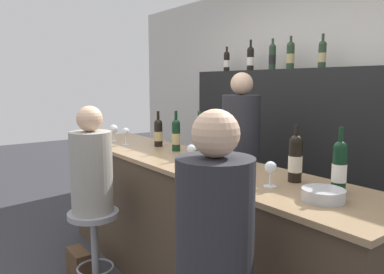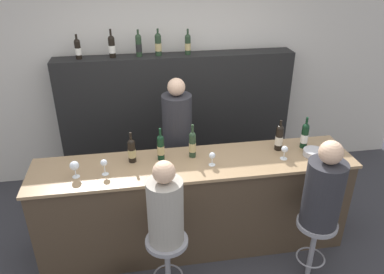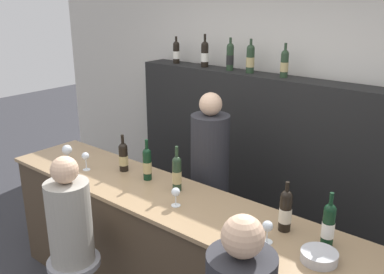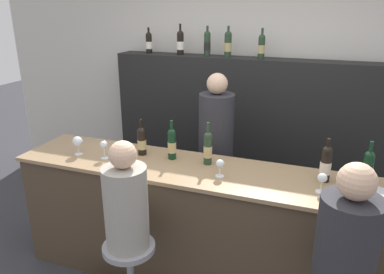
{
  "view_description": "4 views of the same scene",
  "coord_description": "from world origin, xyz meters",
  "px_view_note": "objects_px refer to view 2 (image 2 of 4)",
  "views": [
    {
      "loc": [
        2.14,
        -1.25,
        1.55
      ],
      "look_at": [
        0.06,
        0.29,
        1.17
      ],
      "focal_mm": 35.0,
      "sensor_mm": 36.0,
      "label": 1
    },
    {
      "loc": [
        -0.52,
        -2.68,
        2.83
      ],
      "look_at": [
        -0.02,
        0.33,
        1.25
      ],
      "focal_mm": 35.0,
      "sensor_mm": 36.0,
      "label": 2
    },
    {
      "loc": [
        1.88,
        -1.7,
        2.36
      ],
      "look_at": [
        0.15,
        0.39,
        1.45
      ],
      "focal_mm": 40.0,
      "sensor_mm": 36.0,
      "label": 3
    },
    {
      "loc": [
        0.81,
        -2.17,
        2.18
      ],
      "look_at": [
        -0.1,
        0.31,
        1.25
      ],
      "focal_mm": 35.0,
      "sensor_mm": 36.0,
      "label": 4
    }
  ],
  "objects_px": {
    "wine_bottle_counter_4": "(305,135)",
    "wine_bottle_backbar_4": "(188,44)",
    "bar_stool_left": "(167,252)",
    "bar_stool_right": "(315,234)",
    "wine_bottle_counter_0": "(132,150)",
    "wine_bottle_backbar_1": "(112,46)",
    "wine_bottle_backbar_0": "(78,49)",
    "wine_glass_3": "(285,150)",
    "wine_glass_1": "(104,164)",
    "guest_seated_right": "(324,190)",
    "wine_bottle_backbar_3": "(158,44)",
    "wine_bottle_counter_1": "(161,147)",
    "wine_glass_2": "(212,156)",
    "guest_seated_left": "(165,208)",
    "metal_bowl": "(313,153)",
    "wine_bottle_backbar_2": "(139,45)",
    "wine_glass_0": "(74,166)",
    "wine_bottle_counter_3": "(279,137)",
    "bartender": "(178,154)",
    "wine_bottle_counter_2": "(192,144)"
  },
  "relations": [
    {
      "from": "wine_bottle_counter_4",
      "to": "wine_bottle_backbar_4",
      "type": "relative_size",
      "value": 1.12
    },
    {
      "from": "bar_stool_left",
      "to": "bar_stool_right",
      "type": "relative_size",
      "value": 1.0
    },
    {
      "from": "wine_bottle_counter_0",
      "to": "wine_bottle_backbar_1",
      "type": "relative_size",
      "value": 0.95
    },
    {
      "from": "wine_bottle_backbar_0",
      "to": "wine_glass_3",
      "type": "height_order",
      "value": "wine_bottle_backbar_0"
    },
    {
      "from": "wine_glass_1",
      "to": "bar_stool_left",
      "type": "height_order",
      "value": "wine_glass_1"
    },
    {
      "from": "wine_bottle_backbar_1",
      "to": "guest_seated_right",
      "type": "xyz_separation_m",
      "value": [
        1.73,
        -1.94,
        -0.82
      ]
    },
    {
      "from": "wine_bottle_backbar_3",
      "to": "wine_glass_3",
      "type": "bearing_deg",
      "value": -53.64
    },
    {
      "from": "wine_bottle_backbar_1",
      "to": "wine_bottle_counter_1",
      "type": "bearing_deg",
      "value": -71.33
    },
    {
      "from": "bar_stool_right",
      "to": "guest_seated_right",
      "type": "height_order",
      "value": "guest_seated_right"
    },
    {
      "from": "wine_glass_2",
      "to": "guest_seated_left",
      "type": "height_order",
      "value": "guest_seated_left"
    },
    {
      "from": "wine_bottle_counter_1",
      "to": "bar_stool_left",
      "type": "xyz_separation_m",
      "value": [
        -0.03,
        -0.7,
        -0.64
      ]
    },
    {
      "from": "wine_glass_3",
      "to": "metal_bowl",
      "type": "distance_m",
      "value": 0.32
    },
    {
      "from": "wine_bottle_backbar_4",
      "to": "metal_bowl",
      "type": "xyz_separation_m",
      "value": [
        1.01,
        -1.41,
        -0.76
      ]
    },
    {
      "from": "wine_bottle_backbar_0",
      "to": "wine_bottle_backbar_4",
      "type": "distance_m",
      "value": 1.25
    },
    {
      "from": "wine_bottle_counter_4",
      "to": "wine_glass_1",
      "type": "xyz_separation_m",
      "value": [
        -1.95,
        -0.19,
        -0.02
      ]
    },
    {
      "from": "wine_bottle_backbar_2",
      "to": "metal_bowl",
      "type": "bearing_deg",
      "value": -41.67
    },
    {
      "from": "wine_bottle_counter_4",
      "to": "wine_glass_0",
      "type": "distance_m",
      "value": 2.21
    },
    {
      "from": "wine_bottle_counter_0",
      "to": "wine_glass_1",
      "type": "height_order",
      "value": "wine_bottle_counter_0"
    },
    {
      "from": "wine_bottle_backbar_4",
      "to": "guest_seated_right",
      "type": "height_order",
      "value": "wine_bottle_backbar_4"
    },
    {
      "from": "bar_stool_left",
      "to": "wine_bottle_backbar_4",
      "type": "bearing_deg",
      "value": 75.96
    },
    {
      "from": "metal_bowl",
      "to": "wine_glass_3",
      "type": "bearing_deg",
      "value": -176.7
    },
    {
      "from": "guest_seated_right",
      "to": "wine_bottle_counter_3",
      "type": "bearing_deg",
      "value": 101.66
    },
    {
      "from": "bartender",
      "to": "wine_bottle_counter_4",
      "type": "bearing_deg",
      "value": -22.45
    },
    {
      "from": "wine_bottle_counter_0",
      "to": "bar_stool_left",
      "type": "relative_size",
      "value": 0.48
    },
    {
      "from": "wine_glass_1",
      "to": "bar_stool_right",
      "type": "distance_m",
      "value": 2.0
    },
    {
      "from": "wine_glass_3",
      "to": "bar_stool_left",
      "type": "xyz_separation_m",
      "value": [
        -1.19,
        -0.51,
        -0.6
      ]
    },
    {
      "from": "wine_bottle_counter_1",
      "to": "bartender",
      "type": "distance_m",
      "value": 0.66
    },
    {
      "from": "wine_bottle_backbar_2",
      "to": "bar_stool_right",
      "type": "relative_size",
      "value": 0.48
    },
    {
      "from": "wine_glass_2",
      "to": "wine_bottle_backbar_1",
      "type": "bearing_deg",
      "value": 121.54
    },
    {
      "from": "wine_bottle_counter_4",
      "to": "bar_stool_left",
      "type": "distance_m",
      "value": 1.75
    },
    {
      "from": "wine_bottle_counter_3",
      "to": "wine_bottle_backbar_1",
      "type": "xyz_separation_m",
      "value": [
        -1.59,
        1.24,
        0.66
      ]
    },
    {
      "from": "wine_bottle_backbar_1",
      "to": "wine_bottle_backbar_3",
      "type": "height_order",
      "value": "wine_bottle_backbar_1"
    },
    {
      "from": "wine_bottle_counter_3",
      "to": "wine_glass_1",
      "type": "xyz_separation_m",
      "value": [
        -1.69,
        -0.19,
        -0.02
      ]
    },
    {
      "from": "wine_bottle_backbar_3",
      "to": "wine_glass_1",
      "type": "bearing_deg",
      "value": -113.63
    },
    {
      "from": "wine_bottle_counter_1",
      "to": "wine_bottle_backbar_4",
      "type": "height_order",
      "value": "wine_bottle_backbar_4"
    },
    {
      "from": "guest_seated_right",
      "to": "wine_glass_2",
      "type": "bearing_deg",
      "value": 149.16
    },
    {
      "from": "wine_bottle_counter_2",
      "to": "wine_bottle_backbar_1",
      "type": "bearing_deg",
      "value": 120.2
    },
    {
      "from": "guest_seated_right",
      "to": "bar_stool_right",
      "type": "bearing_deg",
      "value": 0.0
    },
    {
      "from": "wine_bottle_counter_0",
      "to": "guest_seated_left",
      "type": "bearing_deg",
      "value": -71.1
    },
    {
      "from": "bar_stool_right",
      "to": "bartender",
      "type": "xyz_separation_m",
      "value": [
        -1.09,
        1.2,
        0.26
      ]
    },
    {
      "from": "wine_bottle_backbar_0",
      "to": "wine_bottle_backbar_4",
      "type": "bearing_deg",
      "value": -0.0
    },
    {
      "from": "wine_bottle_counter_1",
      "to": "wine_glass_2",
      "type": "height_order",
      "value": "wine_bottle_counter_1"
    },
    {
      "from": "wine_bottle_counter_2",
      "to": "wine_glass_0",
      "type": "distance_m",
      "value": 1.09
    },
    {
      "from": "wine_bottle_backbar_2",
      "to": "wine_glass_0",
      "type": "relative_size",
      "value": 1.96
    },
    {
      "from": "wine_bottle_counter_1",
      "to": "wine_bottle_counter_2",
      "type": "xyz_separation_m",
      "value": [
        0.3,
        -0.0,
        0.0
      ]
    },
    {
      "from": "wine_bottle_counter_2",
      "to": "wine_glass_3",
      "type": "distance_m",
      "value": 0.87
    },
    {
      "from": "wine_glass_0",
      "to": "bar_stool_left",
      "type": "distance_m",
      "value": 1.09
    },
    {
      "from": "bartender",
      "to": "wine_glass_0",
      "type": "bearing_deg",
      "value": -145.15
    },
    {
      "from": "bartender",
      "to": "guest_seated_left",
      "type": "bearing_deg",
      "value": -101.81
    },
    {
      "from": "wine_bottle_counter_2",
      "to": "guest_seated_right",
      "type": "height_order",
      "value": "guest_seated_right"
    }
  ]
}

